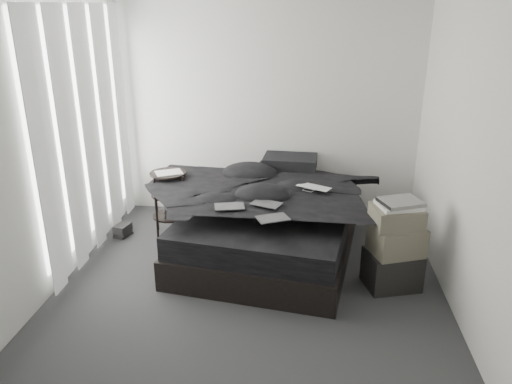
# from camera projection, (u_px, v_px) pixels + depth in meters

# --- Properties ---
(floor) EXTENTS (3.60, 4.20, 0.01)m
(floor) POSITION_uv_depth(u_px,v_px,m) (247.00, 301.00, 4.49)
(floor) COLOR #323235
(floor) RESTS_ON ground
(wall_back) EXTENTS (3.60, 0.01, 2.60)m
(wall_back) POSITION_uv_depth(u_px,v_px,m) (267.00, 111.00, 5.98)
(wall_back) COLOR white
(wall_back) RESTS_ON ground
(wall_front) EXTENTS (3.60, 0.01, 2.60)m
(wall_front) POSITION_uv_depth(u_px,v_px,m) (182.00, 313.00, 2.07)
(wall_front) COLOR white
(wall_front) RESTS_ON ground
(wall_left) EXTENTS (0.01, 4.20, 2.60)m
(wall_left) POSITION_uv_depth(u_px,v_px,m) (34.00, 156.00, 4.21)
(wall_left) COLOR white
(wall_left) RESTS_ON ground
(wall_right) EXTENTS (0.01, 4.20, 2.60)m
(wall_right) POSITION_uv_depth(u_px,v_px,m) (477.00, 171.00, 3.85)
(wall_right) COLOR white
(wall_right) RESTS_ON ground
(window_left) EXTENTS (0.02, 2.00, 2.30)m
(window_left) POSITION_uv_depth(u_px,v_px,m) (82.00, 126.00, 5.02)
(window_left) COLOR white
(window_left) RESTS_ON wall_left
(curtain_left) EXTENTS (0.06, 2.12, 2.48)m
(curtain_left) POSITION_uv_depth(u_px,v_px,m) (87.00, 133.00, 5.04)
(curtain_left) COLOR white
(curtain_left) RESTS_ON wall_left
(bed) EXTENTS (2.00, 2.44, 0.30)m
(bed) POSITION_uv_depth(u_px,v_px,m) (271.00, 237.00, 5.37)
(bed) COLOR black
(bed) RESTS_ON floor
(mattress) EXTENTS (1.93, 2.37, 0.23)m
(mattress) POSITION_uv_depth(u_px,v_px,m) (271.00, 215.00, 5.27)
(mattress) COLOR black
(mattress) RESTS_ON bed
(duvet) EXTENTS (1.91, 2.12, 0.26)m
(duvet) POSITION_uv_depth(u_px,v_px,m) (270.00, 195.00, 5.14)
(duvet) COLOR black
(duvet) RESTS_ON mattress
(pillow_lower) EXTENTS (0.73, 0.55, 0.15)m
(pillow_lower) POSITION_uv_depth(u_px,v_px,m) (284.00, 172.00, 5.99)
(pillow_lower) COLOR black
(pillow_lower) RESTS_ON mattress
(pillow_upper) EXTENTS (0.64, 0.46, 0.14)m
(pillow_upper) POSITION_uv_depth(u_px,v_px,m) (290.00, 162.00, 5.90)
(pillow_upper) COLOR black
(pillow_upper) RESTS_ON pillow_lower
(laptop) EXTENTS (0.42, 0.36, 0.03)m
(laptop) POSITION_uv_depth(u_px,v_px,m) (312.00, 182.00, 5.08)
(laptop) COLOR silver
(laptop) RESTS_ON duvet
(comic_a) EXTENTS (0.31, 0.24, 0.01)m
(comic_a) POSITION_uv_depth(u_px,v_px,m) (229.00, 199.00, 4.68)
(comic_a) COLOR black
(comic_a) RESTS_ON duvet
(comic_b) EXTENTS (0.32, 0.27, 0.01)m
(comic_b) POSITION_uv_depth(u_px,v_px,m) (267.00, 195.00, 4.74)
(comic_b) COLOR black
(comic_b) RESTS_ON duvet
(comic_c) EXTENTS (0.33, 0.28, 0.01)m
(comic_c) POSITION_uv_depth(u_px,v_px,m) (273.00, 209.00, 4.41)
(comic_c) COLOR black
(comic_c) RESTS_ON duvet
(side_stand) EXTENTS (0.50, 0.50, 0.74)m
(side_stand) POSITION_uv_depth(u_px,v_px,m) (170.00, 204.00, 5.67)
(side_stand) COLOR black
(side_stand) RESTS_ON floor
(papers) EXTENTS (0.35, 0.32, 0.01)m
(papers) POSITION_uv_depth(u_px,v_px,m) (169.00, 173.00, 5.53)
(papers) COLOR white
(papers) RESTS_ON side_stand
(floor_books) EXTENTS (0.18, 0.22, 0.14)m
(floor_books) POSITION_uv_depth(u_px,v_px,m) (123.00, 230.00, 5.73)
(floor_books) COLOR black
(floor_books) RESTS_ON floor
(box_lower) EXTENTS (0.56, 0.49, 0.35)m
(box_lower) POSITION_uv_depth(u_px,v_px,m) (392.00, 269.00, 4.67)
(box_lower) COLOR black
(box_lower) RESTS_ON floor
(box_mid) EXTENTS (0.54, 0.48, 0.27)m
(box_mid) POSITION_uv_depth(u_px,v_px,m) (397.00, 240.00, 4.56)
(box_mid) COLOR #5F5B4B
(box_mid) RESTS_ON box_lower
(box_upper) EXTENTS (0.49, 0.43, 0.19)m
(box_upper) POSITION_uv_depth(u_px,v_px,m) (396.00, 217.00, 4.48)
(box_upper) COLOR #5F5B4B
(box_upper) RESTS_ON box_mid
(art_book_white) EXTENTS (0.43, 0.38, 0.04)m
(art_book_white) POSITION_uv_depth(u_px,v_px,m) (399.00, 205.00, 4.44)
(art_book_white) COLOR silver
(art_book_white) RESTS_ON box_upper
(art_book_snake) EXTENTS (0.43, 0.39, 0.03)m
(art_book_snake) POSITION_uv_depth(u_px,v_px,m) (401.00, 202.00, 4.42)
(art_book_snake) COLOR silver
(art_book_snake) RESTS_ON art_book_white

